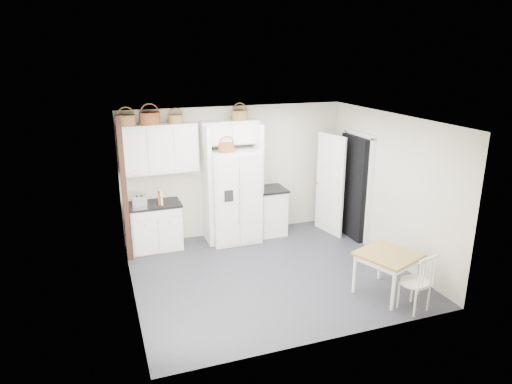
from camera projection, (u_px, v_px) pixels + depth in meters
name	position (u px, v px, depth m)	size (l,w,h in m)	color
floor	(271.00, 273.00, 7.75)	(4.50, 4.50, 0.00)	#26252D
ceiling	(272.00, 120.00, 6.98)	(4.50, 4.50, 0.00)	white
wall_back	(235.00, 171.00, 9.16)	(4.50, 4.50, 0.00)	beige
wall_left	(128.00, 217.00, 6.64)	(4.00, 4.00, 0.00)	beige
wall_right	(389.00, 187.00, 8.08)	(4.00, 4.00, 0.00)	beige
refrigerator	(234.00, 196.00, 8.88)	(0.94, 0.75, 1.81)	white
base_cab_left	(156.00, 227.00, 8.62)	(0.93, 0.59, 0.86)	white
base_cab_right	(270.00, 212.00, 9.35)	(0.52, 0.63, 0.92)	white
dining_table	(387.00, 273.00, 7.01)	(0.81, 0.81, 0.67)	olive
windsor_chair	(415.00, 282.00, 6.53)	(0.43, 0.39, 0.88)	white
counter_left	(154.00, 204.00, 8.48)	(0.97, 0.62, 0.04)	black
counter_right	(271.00, 189.00, 9.21)	(0.57, 0.67, 0.04)	black
toaster	(139.00, 201.00, 8.35)	(0.26, 0.15, 0.18)	silver
cookbook_red	(159.00, 198.00, 8.40)	(0.03, 0.15, 0.23)	#AA4226
cookbook_cream	(160.00, 197.00, 8.40)	(0.04, 0.18, 0.27)	beige
basket_upper_a	(126.00, 120.00, 8.02)	(0.33, 0.33, 0.19)	brown
basket_upper_b	(150.00, 118.00, 8.15)	(0.36, 0.36, 0.21)	maroon
basket_upper_c	(176.00, 119.00, 8.30)	(0.27, 0.27, 0.16)	brown
basket_bridge_b	(240.00, 115.00, 8.69)	(0.32, 0.32, 0.18)	brown
basket_fridge_a	(227.00, 148.00, 8.45)	(0.30, 0.30, 0.16)	maroon
upper_cabinet	(159.00, 149.00, 8.35)	(1.40, 0.34, 0.90)	white
bridge_cabinet	(230.00, 132.00, 8.72)	(1.12, 0.34, 0.45)	white
fridge_panel_left	(207.00, 185.00, 8.73)	(0.08, 0.60, 2.30)	white
fridge_panel_right	(257.00, 181.00, 9.05)	(0.08, 0.60, 2.30)	white
trim_post	(124.00, 191.00, 7.88)	(0.09, 0.09, 2.60)	black
doorway_void	(354.00, 187.00, 9.03)	(0.18, 0.85, 2.05)	black
door_slab	(330.00, 185.00, 9.22)	(0.80, 0.04, 2.05)	white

